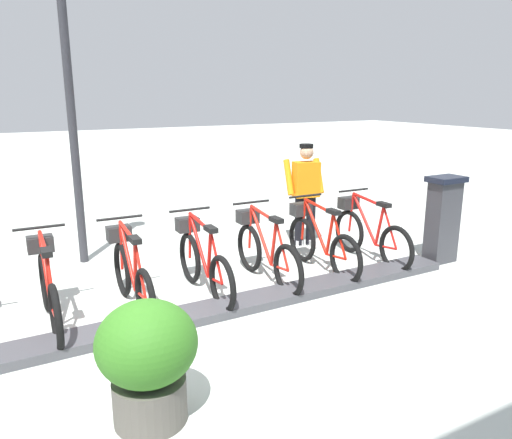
{
  "coord_description": "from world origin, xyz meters",
  "views": [
    {
      "loc": [
        -4.82,
        1.58,
        2.45
      ],
      "look_at": [
        0.5,
        -1.38,
        0.9
      ],
      "focal_mm": 35.15,
      "sensor_mm": 36.0,
      "label": 1
    }
  ],
  "objects_px": {
    "worker_near_rack": "(305,191)",
    "bike_docked_0": "(368,232)",
    "planter_bush": "(148,356)",
    "bike_docked_4": "(131,273)",
    "bike_docked_3": "(202,261)",
    "bike_docked_2": "(265,250)",
    "lamp_post": "(68,76)",
    "payment_kiosk": "(443,218)",
    "bike_docked_5": "(48,288)",
    "bike_docked_1": "(320,241)"
  },
  "relations": [
    {
      "from": "bike_docked_2",
      "to": "worker_near_rack",
      "type": "bearing_deg",
      "value": -51.92
    },
    {
      "from": "bike_docked_0",
      "to": "bike_docked_5",
      "type": "height_order",
      "value": "same"
    },
    {
      "from": "bike_docked_1",
      "to": "bike_docked_4",
      "type": "distance_m",
      "value": 2.68
    },
    {
      "from": "planter_bush",
      "to": "bike_docked_1",
      "type": "bearing_deg",
      "value": -55.95
    },
    {
      "from": "bike_docked_0",
      "to": "lamp_post",
      "type": "height_order",
      "value": "lamp_post"
    },
    {
      "from": "payment_kiosk",
      "to": "planter_bush",
      "type": "height_order",
      "value": "payment_kiosk"
    },
    {
      "from": "worker_near_rack",
      "to": "bike_docked_0",
      "type": "bearing_deg",
      "value": -160.04
    },
    {
      "from": "bike_docked_5",
      "to": "worker_near_rack",
      "type": "bearing_deg",
      "value": -75.02
    },
    {
      "from": "payment_kiosk",
      "to": "bike_docked_3",
      "type": "distance_m",
      "value": 3.63
    },
    {
      "from": "bike_docked_1",
      "to": "lamp_post",
      "type": "xyz_separation_m",
      "value": [
        2.0,
        2.85,
        2.24
      ]
    },
    {
      "from": "bike_docked_5",
      "to": "worker_near_rack",
      "type": "relative_size",
      "value": 1.04
    },
    {
      "from": "bike_docked_0",
      "to": "worker_near_rack",
      "type": "distance_m",
      "value": 1.25
    },
    {
      "from": "bike_docked_0",
      "to": "bike_docked_5",
      "type": "distance_m",
      "value": 4.46
    },
    {
      "from": "bike_docked_2",
      "to": "planter_bush",
      "type": "xyz_separation_m",
      "value": [
        -2.12,
        2.24,
        0.11
      ]
    },
    {
      "from": "bike_docked_2",
      "to": "bike_docked_3",
      "type": "bearing_deg",
      "value": 90.0
    },
    {
      "from": "bike_docked_4",
      "to": "bike_docked_5",
      "type": "xyz_separation_m",
      "value": [
        0.0,
        0.89,
        0.0
      ]
    },
    {
      "from": "bike_docked_3",
      "to": "planter_bush",
      "type": "relative_size",
      "value": 1.77
    },
    {
      "from": "bike_docked_0",
      "to": "worker_near_rack",
      "type": "bearing_deg",
      "value": 19.96
    },
    {
      "from": "payment_kiosk",
      "to": "lamp_post",
      "type": "relative_size",
      "value": 0.31
    },
    {
      "from": "bike_docked_0",
      "to": "bike_docked_2",
      "type": "distance_m",
      "value": 1.78
    },
    {
      "from": "bike_docked_5",
      "to": "bike_docked_4",
      "type": "bearing_deg",
      "value": -90.0
    },
    {
      "from": "bike_docked_4",
      "to": "lamp_post",
      "type": "distance_m",
      "value": 3.0
    },
    {
      "from": "bike_docked_3",
      "to": "lamp_post",
      "type": "distance_m",
      "value": 3.18
    },
    {
      "from": "payment_kiosk",
      "to": "bike_docked_0",
      "type": "bearing_deg",
      "value": 57.55
    },
    {
      "from": "bike_docked_4",
      "to": "worker_near_rack",
      "type": "height_order",
      "value": "worker_near_rack"
    },
    {
      "from": "lamp_post",
      "to": "planter_bush",
      "type": "relative_size",
      "value": 4.22
    },
    {
      "from": "planter_bush",
      "to": "bike_docked_5",
      "type": "bearing_deg",
      "value": 11.66
    },
    {
      "from": "bike_docked_0",
      "to": "bike_docked_5",
      "type": "relative_size",
      "value": 1.0
    },
    {
      "from": "bike_docked_3",
      "to": "worker_near_rack",
      "type": "relative_size",
      "value": 1.04
    },
    {
      "from": "bike_docked_2",
      "to": "worker_near_rack",
      "type": "relative_size",
      "value": 1.04
    },
    {
      "from": "bike_docked_3",
      "to": "lamp_post",
      "type": "relative_size",
      "value": 0.42
    },
    {
      "from": "lamp_post",
      "to": "planter_bush",
      "type": "xyz_separation_m",
      "value": [
        -4.11,
        0.28,
        -2.12
      ]
    },
    {
      "from": "bike_docked_2",
      "to": "bike_docked_4",
      "type": "distance_m",
      "value": 1.78
    },
    {
      "from": "bike_docked_3",
      "to": "planter_bush",
      "type": "distance_m",
      "value": 2.51
    },
    {
      "from": "payment_kiosk",
      "to": "bike_docked_5",
      "type": "relative_size",
      "value": 0.74
    },
    {
      "from": "bike_docked_1",
      "to": "bike_docked_4",
      "type": "relative_size",
      "value": 1.0
    },
    {
      "from": "payment_kiosk",
      "to": "bike_docked_1",
      "type": "relative_size",
      "value": 0.74
    },
    {
      "from": "bike_docked_1",
      "to": "bike_docked_3",
      "type": "height_order",
      "value": "same"
    },
    {
      "from": "payment_kiosk",
      "to": "bike_docked_5",
      "type": "height_order",
      "value": "payment_kiosk"
    },
    {
      "from": "bike_docked_1",
      "to": "worker_near_rack",
      "type": "bearing_deg",
      "value": -24.54
    },
    {
      "from": "bike_docked_5",
      "to": "planter_bush",
      "type": "xyz_separation_m",
      "value": [
        -2.12,
        -0.44,
        0.11
      ]
    },
    {
      "from": "bike_docked_0",
      "to": "bike_docked_3",
      "type": "distance_m",
      "value": 2.68
    },
    {
      "from": "bike_docked_0",
      "to": "bike_docked_1",
      "type": "height_order",
      "value": "same"
    },
    {
      "from": "payment_kiosk",
      "to": "bike_docked_1",
      "type": "xyz_separation_m",
      "value": [
        0.57,
        1.79,
        -0.24
      ]
    },
    {
      "from": "payment_kiosk",
      "to": "bike_docked_1",
      "type": "distance_m",
      "value": 1.9
    },
    {
      "from": "payment_kiosk",
      "to": "lamp_post",
      "type": "height_order",
      "value": "lamp_post"
    },
    {
      "from": "bike_docked_1",
      "to": "bike_docked_5",
      "type": "xyz_separation_m",
      "value": [
        0.0,
        3.57,
        0.0
      ]
    },
    {
      "from": "planter_bush",
      "to": "bike_docked_0",
      "type": "bearing_deg",
      "value": -62.26
    },
    {
      "from": "worker_near_rack",
      "to": "bike_docked_5",
      "type": "bearing_deg",
      "value": 104.98
    },
    {
      "from": "planter_bush",
      "to": "payment_kiosk",
      "type": "bearing_deg",
      "value": -72.58
    }
  ]
}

